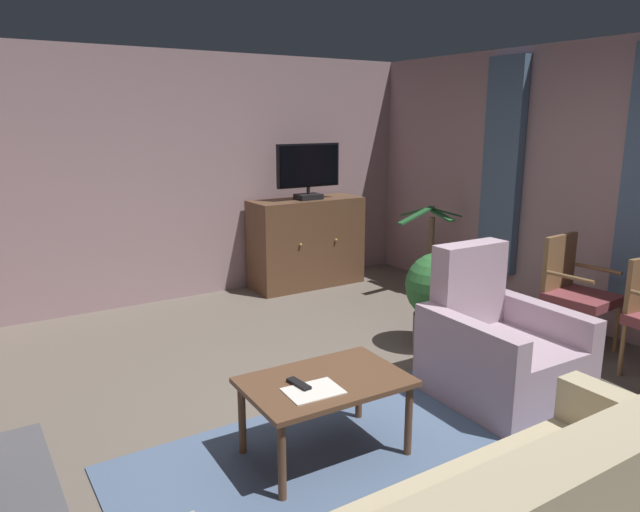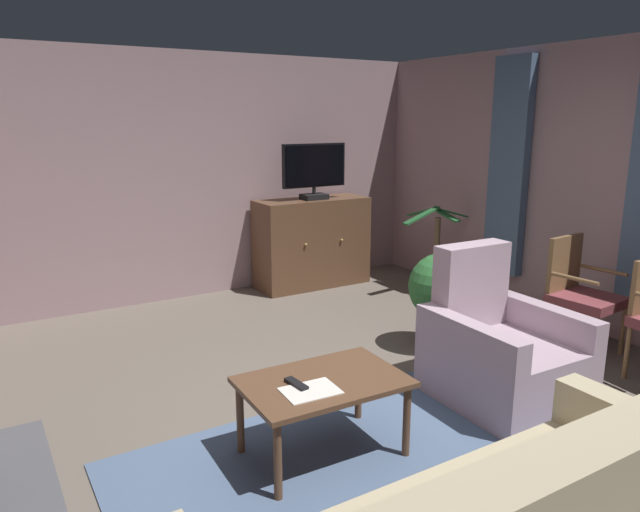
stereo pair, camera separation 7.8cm
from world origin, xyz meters
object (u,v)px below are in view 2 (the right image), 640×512
Objects in this scene: armchair_by_fireplace at (500,354)px; potted_plant_on_hearth_side at (435,274)px; folded_newspaper at (310,391)px; potted_plant_tall_palm_by_window at (442,296)px; tv_remote at (296,384)px; tv_cabinet at (312,244)px; coffee_table at (323,389)px; television at (314,170)px; side_chair_beside_plant at (580,291)px.

potted_plant_on_hearth_side is at bearing 57.99° from armchair_by_fireplace.
folded_newspaper is 0.29× the size of armchair_by_fireplace.
tv_remote is at bearing -155.16° from potted_plant_tall_palm_by_window.
tv_cabinet is 3.63m from tv_remote.
armchair_by_fireplace reaches higher than coffee_table.
armchair_by_fireplace is (-0.33, -3.05, -1.01)m from television.
side_chair_beside_plant is at bearing -32.79° from potted_plant_tall_palm_by_window.
potted_plant_tall_palm_by_window reaches higher than folded_newspaper.
armchair_by_fireplace is at bearing -96.02° from tv_cabinet.
potted_plant_tall_palm_by_window is at bearing 108.98° from tv_remote.
potted_plant_tall_palm_by_window is (-0.95, 0.61, -0.05)m from side_chair_beside_plant.
tv_cabinet is at bearing 88.59° from potted_plant_tall_palm_by_window.
tv_remote is at bearing 179.22° from armchair_by_fireplace.
armchair_by_fireplace reaches higher than tv_cabinet.
coffee_table is 0.95× the size of potted_plant_on_hearth_side.
coffee_table is 1.13× the size of potted_plant_tall_palm_by_window.
coffee_table is (-1.74, -3.04, -0.92)m from television.
tv_cabinet is 2.23m from potted_plant_tall_palm_by_window.
tv_remote is 1.59m from armchair_by_fireplace.
side_chair_beside_plant is 1.85m from potted_plant_on_hearth_side.
potted_plant_tall_palm_by_window is at bearing -130.49° from potted_plant_on_hearth_side.
potted_plant_on_hearth_side reaches higher than potted_plant_tall_palm_by_window.
folded_newspaper is 0.36× the size of potted_plant_tall_palm_by_window.
potted_plant_on_hearth_side is 1.62m from potted_plant_tall_palm_by_window.
side_chair_beside_plant is (0.90, -2.84, 0.03)m from tv_cabinet.
side_chair_beside_plant reaches higher than potted_plant_tall_palm_by_window.
potted_plant_on_hearth_side reaches higher than folded_newspaper.
folded_newspaper is (-0.13, -0.09, 0.06)m from coffee_table.
potted_plant_tall_palm_by_window is at bearing 31.20° from folded_newspaper.
armchair_by_fireplace is at bearing -122.01° from potted_plant_on_hearth_side.
coffee_table is at bearing 179.43° from armchair_by_fireplace.
tv_remote is 0.10m from folded_newspaper.
folded_newspaper is 0.31× the size of potted_plant_on_hearth_side.
tv_remote is 3.57m from potted_plant_on_hearth_side.
armchair_by_fireplace reaches higher than potted_plant_on_hearth_side.
television is 2.60× the size of folded_newspaper.
television is 3.62m from coffee_table.
tv_cabinet is 1.36× the size of side_chair_beside_plant.
television is (0.00, -0.05, 0.86)m from tv_cabinet.
coffee_table is 0.98× the size of side_chair_beside_plant.
television is 3.24m from armchair_by_fireplace.
armchair_by_fireplace is 1.09× the size of side_chair_beside_plant.
potted_plant_tall_palm_by_window is at bearing -91.41° from tv_cabinet.
potted_plant_tall_palm_by_window is at bearing 27.17° from coffee_table.
potted_plant_on_hearth_side is (2.90, 2.08, -0.26)m from tv_remote.
tv_cabinet reaches higher than potted_plant_on_hearth_side.
potted_plant_tall_palm_by_window is (-0.05, -2.17, -0.88)m from television.
side_chair_beside_plant is at bearing -92.73° from potted_plant_on_hearth_side.
side_chair_beside_plant is at bearing 10.59° from folded_newspaper.
television is 1.76m from potted_plant_on_hearth_side.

